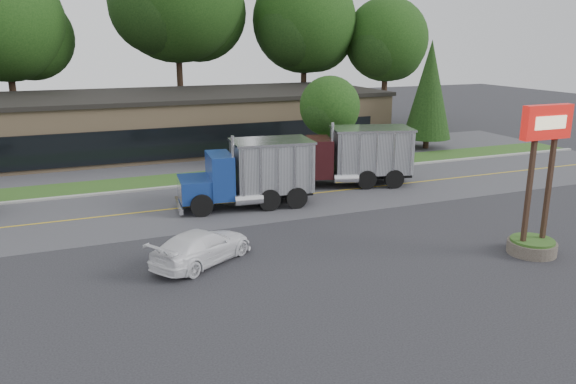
% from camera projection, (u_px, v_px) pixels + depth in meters
% --- Properties ---
extents(ground, '(140.00, 140.00, 0.00)m').
position_uv_depth(ground, '(265.00, 269.00, 21.00)').
color(ground, '#37373C').
rests_on(ground, ground).
extents(road, '(60.00, 8.00, 0.02)m').
position_uv_depth(road, '(206.00, 206.00, 29.04)').
color(road, '#59595F').
rests_on(road, ground).
extents(center_line, '(60.00, 0.12, 0.01)m').
position_uv_depth(center_line, '(206.00, 206.00, 29.04)').
color(center_line, gold).
rests_on(center_line, ground).
extents(curb, '(60.00, 0.30, 0.12)m').
position_uv_depth(curb, '(188.00, 187.00, 32.80)').
color(curb, '#9E9E99').
rests_on(curb, ground).
extents(grass_verge, '(60.00, 3.40, 0.03)m').
position_uv_depth(grass_verge, '(182.00, 180.00, 34.41)').
color(grass_verge, '#31571D').
rests_on(grass_verge, ground).
extents(far_parking, '(60.00, 7.00, 0.02)m').
position_uv_depth(far_parking, '(167.00, 164.00, 38.88)').
color(far_parking, '#59595F').
rests_on(far_parking, ground).
extents(strip_mall, '(32.00, 12.00, 4.00)m').
position_uv_depth(strip_mall, '(177.00, 122.00, 44.44)').
color(strip_mall, tan).
rests_on(strip_mall, ground).
extents(bilo_sign, '(2.20, 1.90, 5.95)m').
position_uv_depth(bilo_sign, '(537.00, 205.00, 22.04)').
color(bilo_sign, '#6B6054').
rests_on(bilo_sign, ground).
extents(tree_far_b, '(10.07, 9.48, 14.37)m').
position_uv_depth(tree_far_b, '(7.00, 28.00, 45.52)').
color(tree_far_b, '#382619').
rests_on(tree_far_b, ground).
extents(tree_far_c, '(12.80, 12.05, 18.26)m').
position_uv_depth(tree_far_c, '(178.00, 1.00, 49.99)').
color(tree_far_c, '#382619').
rests_on(tree_far_c, ground).
extents(tree_far_d, '(10.50, 9.88, 14.98)m').
position_uv_depth(tree_far_d, '(305.00, 26.00, 53.96)').
color(tree_far_d, '#382619').
rests_on(tree_far_d, ground).
extents(tree_far_e, '(8.69, 8.18, 12.40)m').
position_uv_depth(tree_far_e, '(387.00, 44.00, 55.48)').
color(tree_far_e, '#382619').
rests_on(tree_far_e, ground).
extents(evergreen_right, '(3.67, 3.67, 8.34)m').
position_uv_depth(evergreen_right, '(429.00, 90.00, 43.14)').
color(evergreen_right, '#382619').
rests_on(evergreen_right, ground).
extents(tree_verge, '(4.24, 3.99, 6.05)m').
position_uv_depth(tree_verge, '(330.00, 109.00, 37.09)').
color(tree_verge, '#382619').
rests_on(tree_verge, ground).
extents(dump_truck_blue, '(6.97, 3.26, 3.36)m').
position_uv_depth(dump_truck_blue, '(254.00, 172.00, 28.62)').
color(dump_truck_blue, black).
rests_on(dump_truck_blue, ground).
extents(dump_truck_maroon, '(8.08, 4.51, 3.36)m').
position_uv_depth(dump_truck_maroon, '(353.00, 155.00, 32.78)').
color(dump_truck_maroon, black).
rests_on(dump_truck_maroon, ground).
extents(rally_car, '(4.70, 3.90, 1.29)m').
position_uv_depth(rally_car, '(202.00, 247.00, 21.48)').
color(rally_car, white).
rests_on(rally_car, ground).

